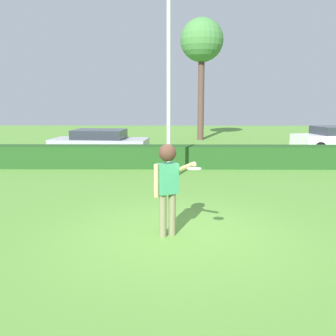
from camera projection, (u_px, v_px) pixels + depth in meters
The scene contains 7 objects.
ground_plane at pixel (180, 235), 7.56m from camera, with size 60.00×60.00×0.00m, color #5C9239.
person at pixel (168, 179), 7.31m from camera, with size 0.78×0.61×1.78m.
frisbee at pixel (194, 169), 6.43m from camera, with size 0.24×0.24×0.04m.
lamppost at pixel (169, 80), 11.96m from camera, with size 0.24×0.24×5.70m.
hedge_row at pixel (176, 157), 14.79m from camera, with size 18.79×0.90×0.83m, color #214D1D.
parked_car_silver at pixel (100, 142), 17.14m from camera, with size 4.34×2.13×1.25m.
maple_tree at pixel (202, 42), 23.56m from camera, with size 2.63×2.63×7.39m.
Camera 1 is at (-0.15, -7.21, 2.63)m, focal length 41.54 mm.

